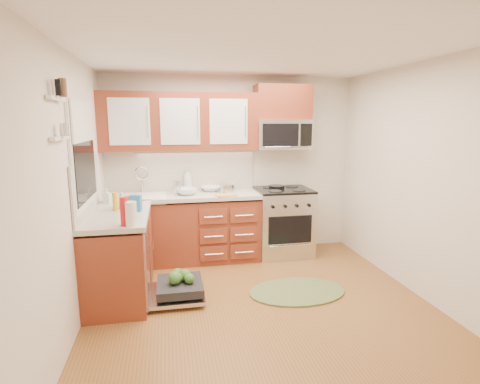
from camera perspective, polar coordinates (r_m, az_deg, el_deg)
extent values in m
plane|color=brown|center=(4.07, 3.18, -16.75)|extent=(3.50, 3.50, 0.00)
plane|color=white|center=(3.67, 3.61, 20.45)|extent=(3.50, 3.50, 0.00)
cube|color=beige|center=(5.37, -1.26, 3.98)|extent=(3.50, 0.04, 2.50)
cube|color=beige|center=(2.07, 15.57, -7.34)|extent=(3.50, 0.04, 2.50)
cube|color=beige|center=(3.66, -24.23, -0.12)|extent=(0.04, 3.50, 2.50)
cube|color=beige|center=(4.44, 25.85, 1.50)|extent=(0.04, 3.50, 2.50)
cube|color=maroon|center=(5.16, -8.64, -5.76)|extent=(2.05, 0.60, 0.85)
cube|color=maroon|center=(4.32, -17.88, -9.50)|extent=(0.60, 1.25, 0.85)
cube|color=beige|center=(5.04, -8.79, -0.61)|extent=(2.07, 0.64, 0.05)
cube|color=beige|center=(4.18, -18.12, -3.37)|extent=(0.64, 1.27, 0.05)
cube|color=#B3AFA1|center=(5.28, -9.02, 3.31)|extent=(2.05, 0.02, 0.57)
cube|color=#B3AFA1|center=(4.17, -22.39, 0.67)|extent=(0.02, 1.25, 0.57)
cube|color=maroon|center=(5.32, 6.46, 13.40)|extent=(0.76, 0.35, 0.47)
cube|color=white|center=(4.08, -22.78, 9.92)|extent=(0.02, 0.96, 0.40)
cube|color=white|center=(3.26, -26.20, 12.67)|extent=(0.04, 0.40, 0.03)
cube|color=white|center=(3.26, -25.76, 7.42)|extent=(0.04, 0.40, 0.03)
cylinder|color=black|center=(5.29, 5.60, 0.78)|extent=(0.28, 0.28, 0.04)
cylinder|color=silver|center=(5.05, -2.05, 0.52)|extent=(0.26, 0.26, 0.12)
cube|color=tan|center=(4.87, -2.11, -0.47)|extent=(0.29, 0.22, 0.02)
cylinder|color=silver|center=(5.08, -9.53, 0.75)|extent=(0.12, 0.12, 0.18)
cylinder|color=white|center=(3.60, -16.27, -3.21)|extent=(0.13, 0.13, 0.23)
cylinder|color=yellow|center=(4.27, -18.42, -1.38)|extent=(0.08, 0.08, 0.20)
cylinder|color=red|center=(3.62, -17.26, -2.86)|extent=(0.09, 0.09, 0.27)
cube|color=brown|center=(4.39, -16.40, -1.42)|extent=(0.15, 0.14, 0.13)
cube|color=#2777B6|center=(4.18, -15.55, -1.62)|extent=(0.13, 0.10, 0.18)
imported|color=#999999|center=(5.22, -4.47, 0.50)|extent=(0.29, 0.29, 0.06)
imported|color=#999999|center=(4.99, -8.10, 0.09)|extent=(0.34, 0.34, 0.09)
imported|color=#999999|center=(5.30, -1.52, 0.91)|extent=(0.16, 0.16, 0.10)
imported|color=#999999|center=(5.25, -7.99, 1.91)|extent=(0.14, 0.15, 0.32)
imported|color=#999999|center=(4.69, -19.62, -0.55)|extent=(0.10, 0.10, 0.18)
imported|color=#999999|center=(4.39, -17.60, -1.16)|extent=(0.14, 0.14, 0.18)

